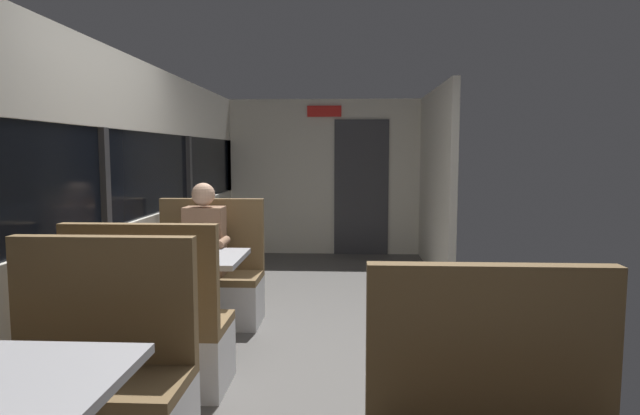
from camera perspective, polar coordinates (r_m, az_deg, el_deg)
name	(u,v)px	position (r m, az deg, el deg)	size (l,w,h in m)	color
ground_plane	(300,360)	(4.15, -2.12, -15.76)	(3.30, 9.20, 0.02)	#514F4C
carriage_window_panel_left	(103,209)	(4.27, -21.99, -0.12)	(0.09, 8.48, 2.30)	beige
carriage_end_bulkhead	(328,178)	(8.06, 0.89, 3.13)	(2.90, 0.11, 2.30)	beige
carriage_aisle_panel_right	(435,182)	(6.95, 12.09, 2.67)	(0.08, 2.40, 2.30)	beige
bench_near_window_facing_entry	(92,398)	(3.00, -22.97, -18.05)	(0.95, 0.50, 1.10)	silver
dining_table_mid_window	(184,269)	(4.25, -14.17, -6.28)	(0.90, 0.70, 0.74)	#9E9EA3
bench_mid_window_facing_end	(152,340)	(3.70, -17.31, -13.23)	(0.95, 0.50, 1.10)	silver
bench_mid_window_facing_entry	(209,286)	(4.98, -11.70, -8.13)	(0.95, 0.50, 1.10)	silver
seated_passenger	(206,265)	(4.86, -11.97, -5.94)	(0.47, 0.55, 1.26)	#26262D
coffee_cup_primary	(163,248)	(4.36, -16.28, -4.09)	(0.07, 0.07, 0.09)	white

